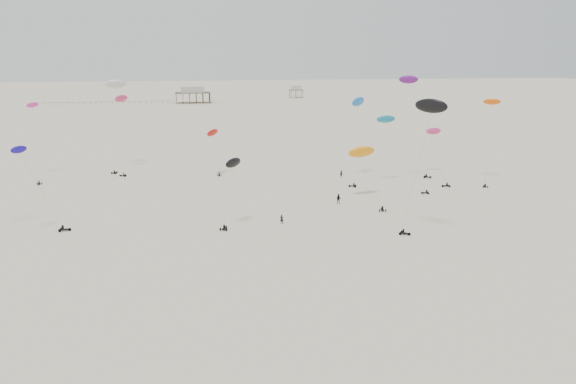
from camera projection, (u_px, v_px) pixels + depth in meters
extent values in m
plane|color=beige|center=(231.00, 137.00, 199.70)|extent=(900.00, 900.00, 0.00)
cube|color=brown|center=(193.00, 93.00, 339.66)|extent=(21.00, 13.00, 0.30)
cube|color=silver|center=(193.00, 90.00, 339.24)|extent=(14.00, 8.40, 3.20)
cube|color=#B2B2AD|center=(193.00, 87.00, 338.82)|extent=(15.00, 9.00, 0.30)
cube|color=brown|center=(296.00, 90.00, 380.97)|extent=(9.00, 7.00, 0.30)
cube|color=silver|center=(296.00, 88.00, 380.65)|extent=(5.60, 4.20, 2.40)
cube|color=#B2B2AD|center=(296.00, 86.00, 380.32)|extent=(6.00, 4.50, 0.30)
cube|color=black|center=(104.00, 102.00, 331.54)|extent=(80.00, 0.10, 0.10)
cylinder|color=gray|center=(216.00, 155.00, 136.26)|extent=(0.03, 0.03, 9.30)
ellipsoid|color=red|center=(212.00, 133.00, 136.14)|extent=(4.23, 4.90, 2.25)
cylinder|color=gray|center=(488.00, 144.00, 127.40)|extent=(0.03, 0.03, 19.89)
ellipsoid|color=#F95D0D|center=(492.00, 102.00, 130.14)|extent=(4.29, 3.50, 1.92)
cylinder|color=gray|center=(36.00, 143.00, 131.44)|extent=(0.03, 0.03, 21.00)
ellipsoid|color=#F038B3|center=(32.00, 105.00, 135.72)|extent=(3.30, 3.53, 1.68)
cylinder|color=gray|center=(229.00, 196.00, 95.23)|extent=(0.03, 0.03, 10.28)
ellipsoid|color=black|center=(233.00, 163.00, 95.97)|extent=(3.79, 3.95, 1.98)
cylinder|color=gray|center=(418.00, 172.00, 91.25)|extent=(0.03, 0.03, 19.72)
ellipsoid|color=black|center=(431.00, 106.00, 90.52)|extent=(5.37, 5.73, 2.82)
cylinder|color=gray|center=(430.00, 154.00, 136.93)|extent=(0.03, 0.03, 12.39)
ellipsoid|color=#E33585|center=(433.00, 131.00, 139.71)|extent=(3.96, 1.30, 1.90)
cylinder|color=gray|center=(122.00, 137.00, 139.85)|extent=(0.03, 0.03, 20.95)
ellipsoid|color=#E93671|center=(121.00, 98.00, 143.92)|extent=(4.02, 4.45, 2.17)
cylinder|color=gray|center=(42.00, 190.00, 92.59)|extent=(0.03, 0.03, 14.03)
ellipsoid|color=#1E0DB5|center=(19.00, 149.00, 91.39)|extent=(2.72, 2.86, 1.43)
cylinder|color=gray|center=(405.00, 155.00, 123.86)|extent=(0.03, 0.03, 19.95)
ellipsoid|color=teal|center=(386.00, 119.00, 128.77)|extent=(4.48, 1.90, 2.24)
cylinder|color=gray|center=(356.00, 143.00, 129.67)|extent=(0.03, 0.03, 21.46)
ellipsoid|color=blue|center=(358.00, 102.00, 134.32)|extent=(5.43, 5.42, 2.75)
cylinder|color=gray|center=(371.00, 181.00, 110.88)|extent=(0.03, 0.03, 14.75)
ellipsoid|color=orange|center=(361.00, 152.00, 115.82)|extent=(6.74, 4.27, 3.12)
cylinder|color=gray|center=(115.00, 128.00, 142.74)|extent=(0.03, 0.03, 23.63)
ellipsoid|color=silver|center=(116.00, 84.00, 146.50)|extent=(5.44, 2.22, 2.70)
cylinder|color=gray|center=(427.00, 132.00, 127.80)|extent=(0.03, 0.03, 25.36)
ellipsoid|color=#65167C|center=(408.00, 79.00, 130.46)|extent=(4.71, 3.21, 2.18)
imported|color=black|center=(282.00, 224.00, 97.89)|extent=(0.81, 0.68, 1.91)
imported|color=black|center=(339.00, 204.00, 111.06)|extent=(1.29, 1.12, 2.28)
imported|color=black|center=(341.00, 177.00, 135.04)|extent=(0.86, 0.71, 2.02)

